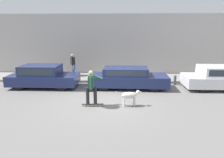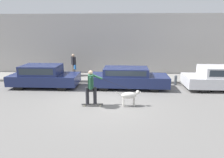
{
  "view_description": "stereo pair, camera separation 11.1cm",
  "coord_description": "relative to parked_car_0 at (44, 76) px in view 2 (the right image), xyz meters",
  "views": [
    {
      "loc": [
        0.76,
        -8.96,
        3.31
      ],
      "look_at": [
        0.36,
        0.81,
        0.95
      ],
      "focal_mm": 32.0,
      "sensor_mm": 36.0,
      "label": 1
    },
    {
      "loc": [
        0.87,
        -8.96,
        3.31
      ],
      "look_at": [
        0.36,
        0.81,
        0.95
      ],
      "focal_mm": 32.0,
      "sensor_mm": 36.0,
      "label": 2
    }
  ],
  "objects": [
    {
      "name": "sidewalk_curb",
      "position": [
        3.84,
        2.34,
        -0.58
      ],
      "size": [
        30.0,
        2.47,
        0.15
      ],
      "color": "gray",
      "rests_on": "ground_plane"
    },
    {
      "name": "dog",
      "position": [
        5.06,
        -2.94,
        -0.17
      ],
      "size": [
        1.12,
        0.4,
        0.73
      ],
      "rotation": [
        0.0,
        0.0,
        0.14
      ],
      "color": "beige",
      "rests_on": "ground_plane"
    },
    {
      "name": "parked_car_0",
      "position": [
        0.0,
        0.0,
        0.0
      ],
      "size": [
        4.05,
        1.79,
        1.34
      ],
      "rotation": [
        0.0,
        0.0,
        -0.0
      ],
      "color": "black",
      "rests_on": "ground_plane"
    },
    {
      "name": "ground_plane",
      "position": [
        3.84,
        -2.53,
        -0.65
      ],
      "size": [
        36.0,
        36.0,
        0.0
      ],
      "primitive_type": "plane",
      "color": "slate"
    },
    {
      "name": "pedestrian_with_bag",
      "position": [
        1.2,
        2.61,
        0.34
      ],
      "size": [
        0.48,
        0.68,
        1.56
      ],
      "rotation": [
        0.0,
        0.0,
        3.68
      ],
      "color": "brown",
      "rests_on": "sidewalk_curb"
    },
    {
      "name": "parked_car_1",
      "position": [
        5.06,
        0.0,
        -0.04
      ],
      "size": [
        4.6,
        1.79,
        1.23
      ],
      "rotation": [
        0.0,
        0.0,
        -0.02
      ],
      "color": "black",
      "rests_on": "ground_plane"
    },
    {
      "name": "back_wall",
      "position": [
        3.84,
        3.74,
        1.62
      ],
      "size": [
        32.0,
        0.3,
        4.55
      ],
      "color": "#B2ADA8",
      "rests_on": "ground_plane"
    },
    {
      "name": "parked_car_2",
      "position": [
        10.52,
        0.0,
        -0.01
      ],
      "size": [
        4.43,
        1.83,
        1.35
      ],
      "rotation": [
        0.0,
        0.0,
        -0.01
      ],
      "color": "black",
      "rests_on": "ground_plane"
    },
    {
      "name": "fire_hydrant",
      "position": [
        8.07,
        0.85,
        -0.32
      ],
      "size": [
        0.18,
        0.18,
        0.63
      ],
      "color": "#4C5156",
      "rests_on": "ground_plane"
    },
    {
      "name": "skateboarder",
      "position": [
        3.35,
        -3.03,
        0.27
      ],
      "size": [
        2.53,
        0.64,
        1.64
      ],
      "rotation": [
        0.0,
        0.0,
        0.09
      ],
      "color": "beige",
      "rests_on": "ground_plane"
    }
  ]
}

